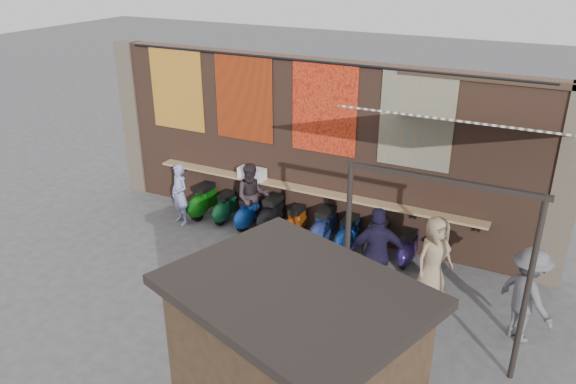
% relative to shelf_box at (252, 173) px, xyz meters
% --- Properties ---
extents(ground, '(70.00, 70.00, 0.00)m').
position_rel_shelf_box_xyz_m(ground, '(1.43, -2.30, -1.26)').
color(ground, '#474749').
rests_on(ground, ground).
extents(brick_wall, '(10.00, 0.40, 4.00)m').
position_rel_shelf_box_xyz_m(brick_wall, '(1.43, 0.40, 0.74)').
color(brick_wall, brown).
rests_on(brick_wall, ground).
extents(pier_left, '(0.50, 0.50, 4.00)m').
position_rel_shelf_box_xyz_m(pier_left, '(-3.77, 0.40, 0.74)').
color(pier_left, '#4C4238').
rests_on(pier_left, ground).
extents(pier_right, '(0.50, 0.50, 4.00)m').
position_rel_shelf_box_xyz_m(pier_right, '(6.63, 0.40, 0.74)').
color(pier_right, '#4C4238').
rests_on(pier_right, ground).
extents(eating_counter, '(8.00, 0.32, 0.05)m').
position_rel_shelf_box_xyz_m(eating_counter, '(1.43, 0.03, -0.16)').
color(eating_counter, '#9E7A51').
rests_on(eating_counter, brick_wall).
extents(shelf_box, '(0.66, 0.29, 0.26)m').
position_rel_shelf_box_xyz_m(shelf_box, '(0.00, 0.00, 0.00)').
color(shelf_box, white).
rests_on(shelf_box, eating_counter).
extents(tapestry_redgold, '(1.50, 0.02, 2.00)m').
position_rel_shelf_box_xyz_m(tapestry_redgold, '(-2.17, 0.18, 1.74)').
color(tapestry_redgold, maroon).
rests_on(tapestry_redgold, brick_wall).
extents(tapestry_sun, '(1.50, 0.02, 2.00)m').
position_rel_shelf_box_xyz_m(tapestry_sun, '(-0.27, 0.18, 1.74)').
color(tapestry_sun, '#E5410D').
rests_on(tapestry_sun, brick_wall).
extents(tapestry_orange, '(1.50, 0.02, 2.00)m').
position_rel_shelf_box_xyz_m(tapestry_orange, '(1.73, 0.18, 1.74)').
color(tapestry_orange, red).
rests_on(tapestry_orange, brick_wall).
extents(tapestry_multi, '(1.50, 0.02, 2.00)m').
position_rel_shelf_box_xyz_m(tapestry_multi, '(3.73, 0.18, 1.74)').
color(tapestry_multi, teal).
rests_on(tapestry_multi, brick_wall).
extents(hang_rail, '(9.50, 0.06, 0.06)m').
position_rel_shelf_box_xyz_m(hang_rail, '(1.43, 0.17, 2.72)').
color(hang_rail, black).
rests_on(hang_rail, brick_wall).
extents(scooter_stool_0, '(0.38, 0.85, 0.81)m').
position_rel_shelf_box_xyz_m(scooter_stool_0, '(-1.23, -0.32, -0.85)').
color(scooter_stool_0, '#0D5D0D').
rests_on(scooter_stool_0, ground).
extents(scooter_stool_1, '(0.34, 0.75, 0.71)m').
position_rel_shelf_box_xyz_m(scooter_stool_1, '(-0.59, -0.31, -0.90)').
color(scooter_stool_1, '#0E4A27').
rests_on(scooter_stool_1, ground).
extents(scooter_stool_2, '(0.35, 0.78, 0.74)m').
position_rel_shelf_box_xyz_m(scooter_stool_2, '(0.06, -0.35, -0.88)').
color(scooter_stool_2, '#0D3696').
rests_on(scooter_stool_2, ground).
extents(scooter_stool_3, '(0.40, 0.89, 0.84)m').
position_rel_shelf_box_xyz_m(scooter_stool_3, '(0.66, -0.26, -0.83)').
color(scooter_stool_3, black).
rests_on(scooter_stool_3, ground).
extents(scooter_stool_4, '(0.34, 0.75, 0.71)m').
position_rel_shelf_box_xyz_m(scooter_stool_4, '(1.27, -0.25, -0.90)').
color(scooter_stool_4, '#983F0D').
rests_on(scooter_stool_4, ground).
extents(scooter_stool_5, '(0.40, 0.89, 0.85)m').
position_rel_shelf_box_xyz_m(scooter_stool_5, '(2.01, -0.32, -0.83)').
color(scooter_stool_5, navy).
rests_on(scooter_stool_5, ground).
extents(scooter_stool_6, '(0.37, 0.81, 0.77)m').
position_rel_shelf_box_xyz_m(scooter_stool_6, '(2.59, -0.31, -0.87)').
color(scooter_stool_6, navy).
rests_on(scooter_stool_6, ground).
extents(scooter_stool_7, '(0.40, 0.88, 0.84)m').
position_rel_shelf_box_xyz_m(scooter_stool_7, '(3.25, -0.33, -0.84)').
color(scooter_stool_7, black).
rests_on(scooter_stool_7, ground).
extents(scooter_stool_8, '(0.33, 0.74, 0.70)m').
position_rel_shelf_box_xyz_m(scooter_stool_8, '(3.92, -0.27, -0.90)').
color(scooter_stool_8, '#1F1349').
rests_on(scooter_stool_8, ground).
extents(diner_left, '(0.64, 0.54, 1.51)m').
position_rel_shelf_box_xyz_m(diner_left, '(-1.51, -0.86, -0.50)').
color(diner_left, '#8489C0').
rests_on(diner_left, ground).
extents(diner_right, '(0.99, 0.93, 1.61)m').
position_rel_shelf_box_xyz_m(diner_right, '(0.17, -0.30, -0.45)').
color(diner_right, '#2A2025').
rests_on(diner_right, ground).
extents(shopper_navy, '(1.18, 0.88, 1.86)m').
position_rel_shelf_box_xyz_m(shopper_navy, '(3.70, -1.75, -0.33)').
color(shopper_navy, '#1A1531').
rests_on(shopper_navy, ground).
extents(shopper_grey, '(1.27, 1.23, 1.74)m').
position_rel_shelf_box_xyz_m(shopper_grey, '(6.33, -1.82, -0.39)').
color(shopper_grey, '#57565B').
rests_on(shopper_grey, ground).
extents(shopper_tan, '(0.89, 0.95, 1.64)m').
position_rel_shelf_box_xyz_m(shopper_tan, '(4.64, -1.17, -0.44)').
color(shopper_tan, '#9B8162').
rests_on(shopper_tan, ground).
extents(stall_roof, '(3.29, 2.89, 0.12)m').
position_rel_shelf_box_xyz_m(stall_roof, '(4.07, -5.96, 1.47)').
color(stall_roof, black).
rests_on(stall_roof, market_stall).
extents(stall_sign, '(1.15, 0.42, 0.50)m').
position_rel_shelf_box_xyz_m(stall_sign, '(4.37, -5.06, 0.68)').
color(stall_sign, gold).
rests_on(stall_sign, market_stall).
extents(stall_shelf, '(1.97, 0.75, 0.06)m').
position_rel_shelf_box_xyz_m(stall_shelf, '(4.37, -5.06, -0.28)').
color(stall_shelf, '#473321').
rests_on(stall_shelf, market_stall).
extents(awning_canvas, '(3.20, 3.28, 0.97)m').
position_rel_shelf_box_xyz_m(awning_canvas, '(4.93, -1.40, 2.29)').
color(awning_canvas, beige).
rests_on(awning_canvas, brick_wall).
extents(awning_ledger, '(3.30, 0.08, 0.12)m').
position_rel_shelf_box_xyz_m(awning_ledger, '(4.93, 0.19, 2.69)').
color(awning_ledger, '#33261C').
rests_on(awning_ledger, brick_wall).
extents(awning_header, '(3.00, 0.08, 0.08)m').
position_rel_shelf_box_xyz_m(awning_header, '(4.93, -2.90, 1.82)').
color(awning_header, black).
rests_on(awning_header, awning_post_left).
extents(awning_post_left, '(0.09, 0.09, 3.10)m').
position_rel_shelf_box_xyz_m(awning_post_left, '(3.53, -2.90, 0.29)').
color(awning_post_left, black).
rests_on(awning_post_left, ground).
extents(awning_post_right, '(0.09, 0.09, 3.10)m').
position_rel_shelf_box_xyz_m(awning_post_right, '(6.33, -2.90, 0.29)').
color(awning_post_right, black).
rests_on(awning_post_right, ground).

